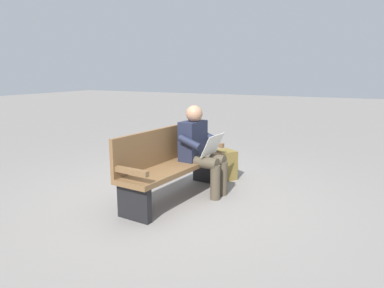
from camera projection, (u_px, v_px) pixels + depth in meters
ground_plane at (176, 198)px, 4.57m from camera, size 40.00×40.00×0.00m
bench_near at (171, 163)px, 4.52m from camera, size 1.84×0.64×0.90m
person_seated at (200, 148)px, 4.64m from camera, size 0.60×0.60×1.18m
backpack at (226, 165)px, 5.37m from camera, size 0.38×0.39×0.44m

